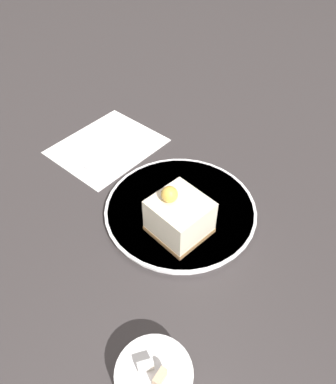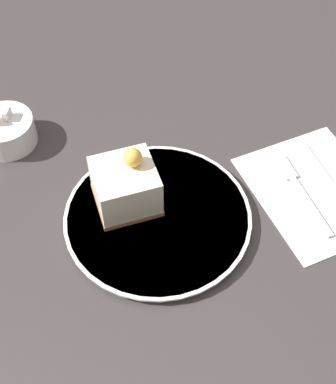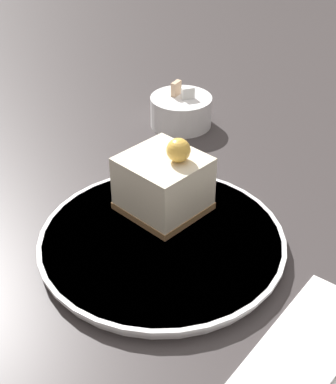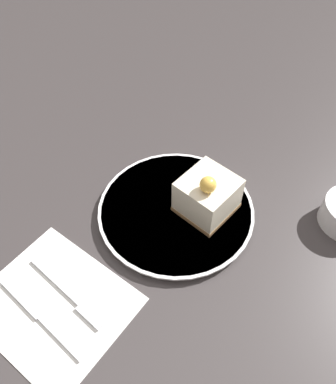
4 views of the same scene
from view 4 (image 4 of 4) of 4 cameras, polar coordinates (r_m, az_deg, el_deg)
ground_plane at (r=0.68m, az=4.50°, el=-4.18°), size 4.00×4.00×0.00m
plate at (r=0.68m, az=1.22°, el=-2.81°), size 0.28×0.28×0.02m
cake_slice at (r=0.65m, az=5.89°, el=-0.40°), size 0.10×0.10×0.10m
napkin at (r=0.62m, az=-16.97°, el=-16.01°), size 0.22×0.25×0.00m
fork at (r=0.62m, az=-14.30°, el=-15.14°), size 0.04×0.17×0.00m
knife at (r=0.62m, az=-19.90°, el=-16.44°), size 0.03×0.19×0.00m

